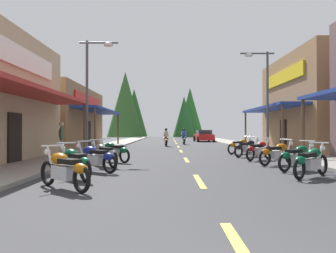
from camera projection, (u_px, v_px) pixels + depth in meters
name	position (u px, v px, depth m)	size (l,w,h in m)	color
ground	(177.00, 148.00, 26.28)	(9.34, 79.28, 0.10)	#38383A
sidewalk_left	(105.00, 146.00, 26.26)	(2.41, 79.28, 0.12)	gray
sidewalk_right	(249.00, 146.00, 26.31)	(2.41, 79.28, 0.12)	gray
centerline_dashes	(176.00, 145.00, 29.98)	(0.16, 55.13, 0.01)	#E0C64C
storefront_left_far	(34.00, 118.00, 25.10)	(10.11, 10.96, 4.66)	olive
streetlamp_left	(91.00, 81.00, 16.74)	(2.02, 0.30, 6.05)	#474C51
streetlamp_right	(261.00, 87.00, 19.22)	(2.02, 0.30, 6.07)	#474C51
motorcycle_parked_right_1	(309.00, 161.00, 9.56)	(1.67, 1.49, 1.04)	black
motorcycle_parked_right_2	(296.00, 156.00, 11.19)	(1.85, 1.25, 1.04)	black
motorcycle_parked_right_3	(276.00, 153.00, 12.97)	(1.90, 1.17, 1.04)	black
motorcycle_parked_right_4	(258.00, 150.00, 15.05)	(1.66, 1.51, 1.04)	black
motorcycle_parked_right_5	(246.00, 147.00, 16.93)	(1.76, 1.37, 1.04)	black
motorcycle_parked_right_6	(239.00, 146.00, 18.95)	(1.84, 1.27, 1.04)	black
motorcycle_parked_left_0	(63.00, 169.00, 7.63)	(1.66, 1.50, 1.04)	black
motorcycle_parked_left_1	(72.00, 162.00, 9.24)	(1.46, 1.70, 1.04)	black
motorcycle_parked_left_2	(93.00, 157.00, 10.81)	(1.81, 1.30, 1.04)	black
motorcycle_parked_left_3	(102.00, 154.00, 12.47)	(1.46, 1.70, 1.04)	black
motorcycle_parked_left_4	(112.00, 151.00, 14.09)	(1.71, 1.45, 1.04)	black
rider_cruising_lead	(165.00, 139.00, 27.62)	(0.60, 2.14, 1.57)	black
rider_cruising_trailing	(182.00, 138.00, 31.30)	(0.60, 2.14, 1.57)	black
pedestrian_by_shop	(60.00, 137.00, 15.37)	(0.36, 0.55, 1.81)	#B2A599
parked_car_curbside	(202.00, 136.00, 39.10)	(2.28, 4.41, 1.40)	#B21919
treeline_backdrop	(148.00, 109.00, 65.94)	(19.77, 11.68, 12.95)	#245F23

